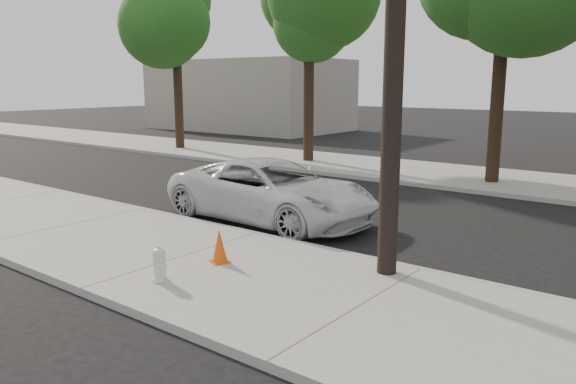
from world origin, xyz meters
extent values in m
plane|color=black|center=(0.00, 0.00, 0.00)|extent=(120.00, 120.00, 0.00)
cube|color=gray|center=(0.00, -4.30, 0.07)|extent=(90.00, 4.40, 0.15)
cube|color=gray|center=(0.00, 8.50, 0.07)|extent=(90.00, 5.00, 0.15)
cube|color=#9E9B93|center=(0.00, -2.10, 0.07)|extent=(90.00, 0.12, 0.16)
cube|color=gray|center=(-20.00, 20.00, 2.50)|extent=(14.00, 8.00, 5.00)
cylinder|color=black|center=(3.60, -2.70, 4.65)|extent=(0.34, 0.34, 9.00)
cylinder|color=black|center=(-14.00, 8.00, 2.40)|extent=(0.44, 0.44, 4.50)
sphere|color=#144615|center=(-14.00, 8.00, 6.15)|extent=(4.50, 4.50, 4.50)
cylinder|color=black|center=(-6.00, 8.20, 2.28)|extent=(0.44, 0.44, 4.25)
sphere|color=#144615|center=(-6.00, 8.20, 5.80)|extent=(4.20, 4.20, 4.20)
cylinder|color=black|center=(2.00, 7.80, 2.53)|extent=(0.44, 0.44, 4.75)
imported|color=silver|center=(-0.80, -0.58, 0.78)|extent=(5.67, 2.72, 1.56)
cylinder|color=silver|center=(0.76, -5.47, 0.18)|extent=(0.28, 0.28, 0.05)
cylinder|color=silver|center=(0.76, -5.47, 0.39)|extent=(0.21, 0.21, 0.48)
ellipsoid|color=silver|center=(0.76, -5.47, 0.65)|extent=(0.23, 0.23, 0.16)
cylinder|color=silver|center=(0.76, -5.47, 0.44)|extent=(0.30, 0.11, 0.10)
cylinder|color=silver|center=(0.76, -5.47, 0.44)|extent=(0.13, 0.16, 0.12)
cube|color=#DB4F0B|center=(0.85, -4.12, 0.16)|extent=(0.43, 0.43, 0.02)
cone|color=#DB4F0B|center=(0.85, -4.12, 0.47)|extent=(0.38, 0.38, 0.65)
camera|label=1|loc=(8.07, -11.31, 3.50)|focal=35.00mm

